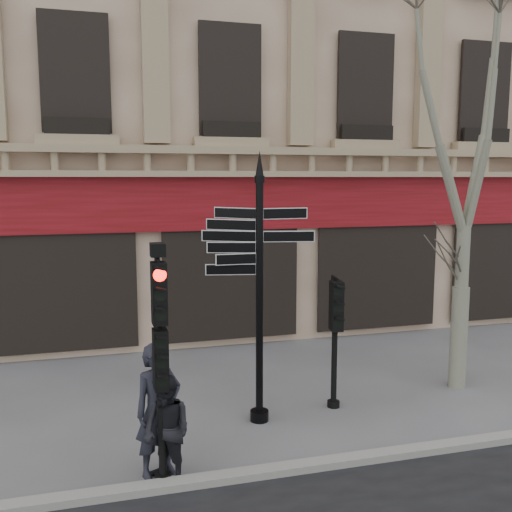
{
  "coord_description": "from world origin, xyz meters",
  "views": [
    {
      "loc": [
        -3.08,
        -8.7,
        4.21
      ],
      "look_at": [
        -0.53,
        0.6,
        2.88
      ],
      "focal_mm": 40.0,
      "sensor_mm": 36.0,
      "label": 1
    }
  ],
  "objects_px": {
    "traffic_signal_main": "(160,334)",
    "traffic_signal_secondary": "(335,320)",
    "plane_tree": "(470,105)",
    "pedestrian_a": "(158,410)",
    "fingerpost": "(260,243)",
    "pedestrian_b": "(167,431)"
  },
  "relations": [
    {
      "from": "pedestrian_b",
      "to": "fingerpost",
      "type": "bearing_deg",
      "value": 94.44
    },
    {
      "from": "traffic_signal_secondary",
      "to": "traffic_signal_main",
      "type": "bearing_deg",
      "value": -143.78
    },
    {
      "from": "traffic_signal_main",
      "to": "plane_tree",
      "type": "xyz_separation_m",
      "value": [
        6.15,
        2.12,
        3.45
      ]
    },
    {
      "from": "plane_tree",
      "to": "fingerpost",
      "type": "bearing_deg",
      "value": -173.12
    },
    {
      "from": "pedestrian_a",
      "to": "traffic_signal_secondary",
      "type": "bearing_deg",
      "value": 6.66
    },
    {
      "from": "fingerpost",
      "to": "pedestrian_a",
      "type": "distance_m",
      "value": 3.18
    },
    {
      "from": "plane_tree",
      "to": "pedestrian_b",
      "type": "height_order",
      "value": "plane_tree"
    },
    {
      "from": "fingerpost",
      "to": "traffic_signal_main",
      "type": "relative_size",
      "value": 1.39
    },
    {
      "from": "fingerpost",
      "to": "traffic_signal_main",
      "type": "xyz_separation_m",
      "value": [
        -1.84,
        -1.6,
        -1.01
      ]
    },
    {
      "from": "pedestrian_a",
      "to": "pedestrian_b",
      "type": "xyz_separation_m",
      "value": [
        0.09,
        -0.28,
        -0.18
      ]
    },
    {
      "from": "traffic_signal_main",
      "to": "pedestrian_a",
      "type": "xyz_separation_m",
      "value": [
        -0.02,
        0.23,
        -1.16
      ]
    },
    {
      "from": "traffic_signal_secondary",
      "to": "plane_tree",
      "type": "distance_m",
      "value": 4.84
    },
    {
      "from": "fingerpost",
      "to": "traffic_signal_main",
      "type": "height_order",
      "value": "fingerpost"
    },
    {
      "from": "traffic_signal_main",
      "to": "pedestrian_a",
      "type": "bearing_deg",
      "value": 94.75
    },
    {
      "from": "traffic_signal_main",
      "to": "pedestrian_a",
      "type": "height_order",
      "value": "traffic_signal_main"
    },
    {
      "from": "traffic_signal_main",
      "to": "traffic_signal_secondary",
      "type": "height_order",
      "value": "traffic_signal_main"
    },
    {
      "from": "pedestrian_a",
      "to": "fingerpost",
      "type": "bearing_deg",
      "value": 17.63
    },
    {
      "from": "fingerpost",
      "to": "traffic_signal_secondary",
      "type": "bearing_deg",
      "value": 29.52
    },
    {
      "from": "traffic_signal_main",
      "to": "traffic_signal_secondary",
      "type": "distance_m",
      "value": 3.83
    },
    {
      "from": "fingerpost",
      "to": "pedestrian_a",
      "type": "height_order",
      "value": "fingerpost"
    },
    {
      "from": "traffic_signal_secondary",
      "to": "pedestrian_a",
      "type": "distance_m",
      "value": 3.78
    },
    {
      "from": "fingerpost",
      "to": "traffic_signal_secondary",
      "type": "distance_m",
      "value": 2.1
    }
  ]
}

